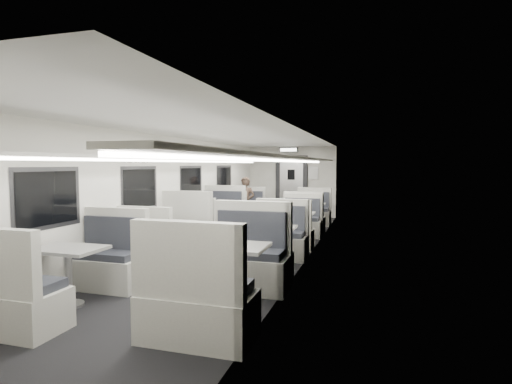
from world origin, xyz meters
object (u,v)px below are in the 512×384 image
Objects in this scene: booth_right_a at (309,216)px; exit_sign at (289,150)px; vestibule_door at (291,187)px; booth_left_c at (172,239)px; booth_left_b at (207,224)px; passenger at (246,203)px; booth_left_d at (68,276)px; booth_right_d at (228,277)px; booth_right_b at (296,227)px; booth_left_a at (240,214)px; booth_right_c at (270,247)px.

exit_sign reaches higher than booth_right_a.
booth_right_a is 0.98× the size of vestibule_door.
vestibule_door is (1.00, 6.64, 0.67)m from booth_left_c.
passenger reaches higher than booth_left_b.
exit_sign reaches higher than booth_left_c.
booth_left_d is 1.03× the size of vestibule_door.
booth_left_b is at bearing 116.70° from booth_right_d.
booth_left_d is at bearing -90.00° from booth_left_c.
booth_left_c is at bearing -99.23° from exit_sign.
booth_left_b is 1.18× the size of booth_right_b.
booth_left_c is 3.04m from booth_right_d.
vestibule_door reaches higher than booth_left_a.
booth_left_b is 2.07m from booth_right_b.
booth_left_b reaches higher than booth_left_c.
booth_left_c is 2.99m from booth_right_b.
passenger is at bearing -51.28° from booth_left_a.
booth_left_a is 6.77m from booth_left_d.
vestibule_door is (-1.00, 2.46, 0.67)m from booth_right_a.
vestibule_door reaches higher than booth_left_c.
booth_right_a is at bearing -63.16° from exit_sign.
exit_sign reaches higher than vestibule_door.
booth_right_d is at bearing -48.90° from booth_left_c.
booth_right_a is (2.00, 4.18, 0.00)m from booth_left_c.
booth_right_a is at bearing 51.31° from booth_left_b.
booth_right_a is 6.47m from booth_right_d.
booth_left_d is 1.05× the size of booth_right_a.
vestibule_door is 1.33m from exit_sign.
exit_sign is (-1.00, 1.98, 1.91)m from booth_right_a.
booth_right_c is 3.41× the size of exit_sign.
booth_left_b is 2.03m from passenger.
booth_right_b is 0.95× the size of vestibule_door.
booth_right_d is (2.00, 0.43, 0.03)m from booth_left_d.
booth_left_d is at bearing -96.43° from exit_sign.
booth_right_c is 1.45× the size of passenger.
booth_right_c is at bearing -90.00° from booth_right_a.
booth_right_c reaches higher than booth_right_b.
booth_left_d is 5.34m from booth_right_b.
booth_left_c is (0.00, -4.05, -0.00)m from booth_left_a.
booth_right_c is 1.01× the size of vestibule_door.
booth_left_d is 7.19m from booth_right_a.
booth_right_d is at bearing -83.25° from exit_sign.
booth_right_d reaches higher than booth_right_b.
booth_left_d reaches higher than booth_left_c.
booth_left_b is 1.14× the size of booth_right_a.
booth_left_a is 0.87× the size of booth_right_d.
booth_left_d is (0.00, -4.40, -0.03)m from booth_left_b.
exit_sign is at bearing -90.00° from vestibule_door.
exit_sign is (1.00, 6.16, 1.91)m from booth_left_c.
booth_left_c is 3.30× the size of exit_sign.
passenger reaches higher than booth_right_a.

